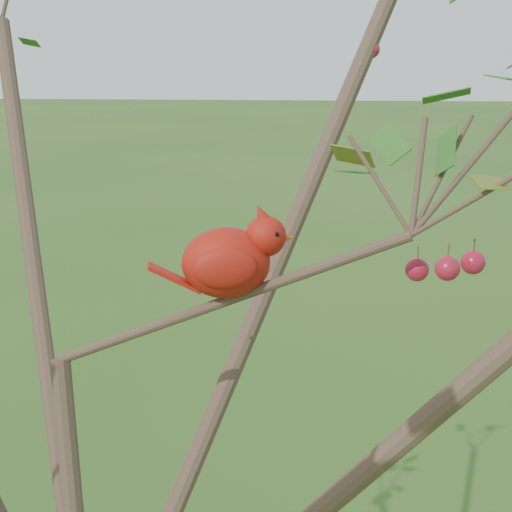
# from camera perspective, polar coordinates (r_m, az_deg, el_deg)

# --- Properties ---
(crabapple_tree) EXTENTS (2.35, 2.05, 2.95)m
(crabapple_tree) POSITION_cam_1_polar(r_m,az_deg,el_deg) (1.26, -13.06, -2.36)
(crabapple_tree) COLOR #443024
(crabapple_tree) RESTS_ON ground
(cardinal) EXTENTS (0.25, 0.14, 0.17)m
(cardinal) POSITION_cam_1_polar(r_m,az_deg,el_deg) (1.30, -1.83, -0.22)
(cardinal) COLOR #A91B0E
(cardinal) RESTS_ON ground
(distant_trees) EXTENTS (39.46, 14.51, 2.88)m
(distant_trees) POSITION_cam_1_polar(r_m,az_deg,el_deg) (23.89, -2.59, 11.92)
(distant_trees) COLOR #443024
(distant_trees) RESTS_ON ground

